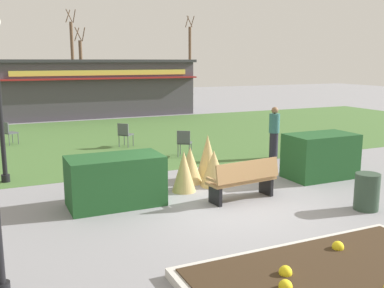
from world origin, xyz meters
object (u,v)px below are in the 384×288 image
at_px(park_bench, 244,180).
at_px(trash_bin, 367,192).
at_px(food_kiosk, 97,87).
at_px(parked_car_west_slot, 7,96).
at_px(cafe_chair_west, 125,133).
at_px(cafe_chair_east, 184,141).
at_px(cafe_chair_center, 8,131).
at_px(parked_car_center_slot, 77,94).
at_px(tree_right_bg, 73,58).
at_px(parked_car_east_slot, 139,92).
at_px(tree_left_bg, 190,58).
at_px(person_strolling, 274,132).
at_px(tree_center_bg, 81,68).

relative_size(park_bench, trash_bin, 2.19).
relative_size(park_bench, food_kiosk, 0.16).
relative_size(park_bench, parked_car_west_slot, 0.41).
bearing_deg(cafe_chair_west, cafe_chair_east, -61.38).
height_order(cafe_chair_center, parked_car_center_slot, parked_car_center_slot).
relative_size(parked_car_center_slot, tree_right_bg, 0.57).
height_order(cafe_chair_center, parked_car_east_slot, parked_car_east_slot).
bearing_deg(parked_car_east_slot, tree_right_bg, 123.97).
bearing_deg(food_kiosk, tree_left_bg, 50.03).
height_order(park_bench, tree_right_bg, tree_right_bg).
distance_m(cafe_chair_west, person_strolling, 5.52).
relative_size(food_kiosk, cafe_chair_west, 12.37).
relative_size(park_bench, cafe_chair_west, 1.96).
bearing_deg(parked_car_center_slot, parked_car_west_slot, 179.98).
bearing_deg(tree_right_bg, parked_car_center_slot, -98.07).
relative_size(person_strolling, tree_left_bg, 0.22).
xyz_separation_m(park_bench, trash_bin, (2.06, -1.67, -0.08)).
relative_size(cafe_chair_center, tree_left_bg, 0.12).
relative_size(cafe_chair_east, parked_car_east_slot, 0.21).
height_order(food_kiosk, tree_center_bg, tree_center_bg).
xyz_separation_m(food_kiosk, tree_right_bg, (1.16, 14.85, 1.79)).
height_order(cafe_chair_east, tree_center_bg, tree_center_bg).
relative_size(cafe_chair_center, parked_car_center_slot, 0.21).
xyz_separation_m(food_kiosk, cafe_chair_center, (-5.20, -7.89, -1.09)).
distance_m(cafe_chair_east, cafe_chair_center, 7.03).
bearing_deg(parked_car_west_slot, trash_bin, -77.51).
relative_size(parked_car_east_slot, tree_right_bg, 0.57).
height_order(cafe_chair_center, tree_left_bg, tree_left_bg).
distance_m(person_strolling, tree_center_bg, 26.14).
bearing_deg(cafe_chair_east, cafe_chair_west, 118.62).
height_order(parked_car_center_slot, tree_left_bg, tree_left_bg).
relative_size(cafe_chair_east, tree_center_bg, 0.15).
bearing_deg(cafe_chair_center, tree_left_bg, 52.14).
xyz_separation_m(trash_bin, tree_center_bg, (-0.14, 31.11, 2.17)).
bearing_deg(tree_center_bg, parked_car_east_slot, -40.38).
bearing_deg(person_strolling, tree_center_bg, 133.88).
bearing_deg(cafe_chair_center, tree_right_bg, 74.38).
relative_size(cafe_chair_west, person_strolling, 0.53).
xyz_separation_m(tree_right_bg, tree_center_bg, (0.20, -2.79, -0.84)).
xyz_separation_m(parked_car_west_slot, tree_right_bg, (5.81, 6.13, 2.77)).
distance_m(cafe_chair_west, cafe_chair_center, 4.50).
bearing_deg(trash_bin, tree_left_bg, 71.75).
distance_m(food_kiosk, tree_left_bg, 20.04).
height_order(food_kiosk, parked_car_center_slot, food_kiosk).
distance_m(cafe_chair_center, parked_car_west_slot, 16.62).
bearing_deg(person_strolling, cafe_chair_west, 176.27).
bearing_deg(parked_car_west_slot, tree_center_bg, 29.07).
bearing_deg(parked_car_east_slot, cafe_chair_west, -109.25).
relative_size(trash_bin, cafe_chair_east, 0.90).
height_order(trash_bin, person_strolling, person_strolling).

